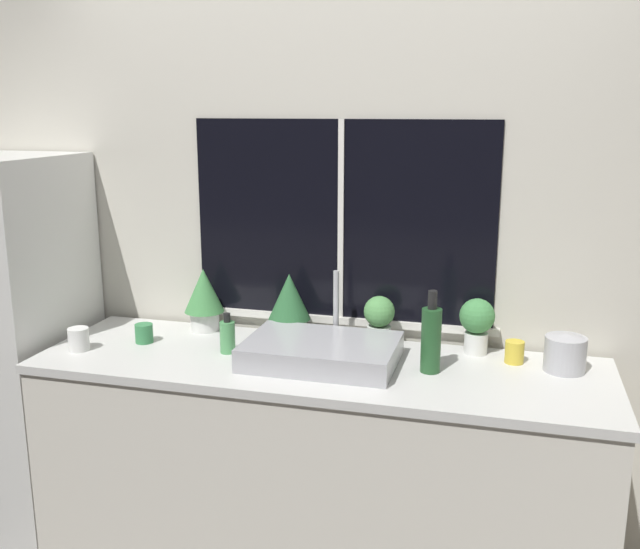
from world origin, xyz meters
name	(u,v)px	position (x,y,z in m)	size (l,w,h in m)	color
wall_back	(343,236)	(0.00, 0.73, 1.35)	(8.00, 0.09, 2.70)	beige
wall_left	(37,199)	(-2.09, 1.50, 1.35)	(0.06, 7.00, 2.70)	beige
counter	(318,469)	(0.00, 0.33, 0.46)	(2.23, 0.69, 0.92)	silver
refrigerator	(4,344)	(-1.49, 0.38, 0.85)	(0.64, 0.65, 1.69)	silver
sink	(322,351)	(0.01, 0.33, 0.97)	(0.58, 0.45, 0.31)	#ADADB2
potted_plant_far_left	(204,296)	(-0.59, 0.59, 1.08)	(0.17, 0.17, 0.28)	white
potted_plant_center_left	(289,301)	(-0.20, 0.59, 1.08)	(0.18, 0.18, 0.28)	white
potted_plant_center_right	(379,318)	(0.19, 0.59, 1.04)	(0.13, 0.13, 0.21)	white
potted_plant_far_right	(477,322)	(0.58, 0.59, 1.06)	(0.14, 0.14, 0.23)	white
soap_bottle	(227,336)	(-0.38, 0.34, 0.99)	(0.06, 0.06, 0.16)	#519E5B
bottle_tall	(431,338)	(0.43, 0.34, 1.05)	(0.07, 0.07, 0.31)	#235128
mug_white	(79,339)	(-0.98, 0.21, 0.97)	(0.08, 0.08, 0.09)	white
mug_yellow	(514,352)	(0.74, 0.52, 0.97)	(0.07, 0.07, 0.09)	gold
mug_green	(144,333)	(-0.77, 0.37, 0.96)	(0.07, 0.07, 0.08)	#38844C
kettle	(565,353)	(0.92, 0.48, 0.99)	(0.15, 0.15, 0.15)	#B2B2B7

